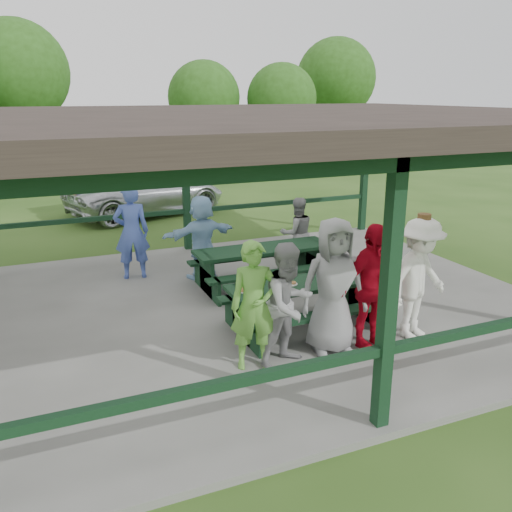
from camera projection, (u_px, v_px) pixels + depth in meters
name	position (u px, v px, depth m)	size (l,w,h in m)	color
ground	(249.00, 310.00, 9.40)	(90.00, 90.00, 0.00)	#2C4E18
concrete_slab	(249.00, 307.00, 9.38)	(10.00, 8.00, 0.10)	slate
pavilion_structure	(249.00, 123.00, 8.48)	(10.60, 8.60, 3.24)	black
picnic_table_near	(305.00, 299.00, 8.34)	(2.44, 1.39, 0.75)	black
picnic_table_far	(264.00, 262.00, 10.17)	(2.60, 1.39, 0.75)	black
table_setting	(319.00, 278.00, 8.36)	(2.39, 0.45, 0.10)	white
contestant_green	(254.00, 306.00, 7.03)	(0.63, 0.42, 1.73)	#63AB3E
contestant_grey_left	(289.00, 305.00, 7.13)	(0.82, 0.64, 1.69)	gray
contestant_grey_mid	(333.00, 286.00, 7.46)	(0.94, 0.61, 1.93)	gray
contestant_red	(371.00, 287.00, 7.59)	(1.07, 0.44, 1.82)	#A50616
contestant_white_fedora	(419.00, 279.00, 7.89)	(1.33, 0.99, 1.89)	white
spectator_lblue	(202.00, 237.00, 10.54)	(1.52, 0.49, 1.64)	#92BEE2
spectator_blue	(132.00, 232.00, 10.48)	(0.68, 0.44, 1.85)	#465EB7
spectator_grey	(297.00, 233.00, 11.12)	(0.72, 0.56, 1.49)	gray
pickup_truck	(147.00, 192.00, 16.61)	(2.24, 4.87, 1.35)	silver
farm_trailer	(119.00, 191.00, 16.81)	(3.98, 2.45, 1.39)	navy
tree_left	(17.00, 72.00, 21.62)	(4.12, 4.12, 6.44)	#362715
tree_mid	(204.00, 98.00, 24.00)	(3.19, 3.19, 4.99)	#362715
tree_right	(282.00, 99.00, 24.31)	(3.13, 3.13, 4.89)	#362715
tree_far_right	(336.00, 79.00, 27.64)	(4.03, 4.03, 6.30)	#362715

